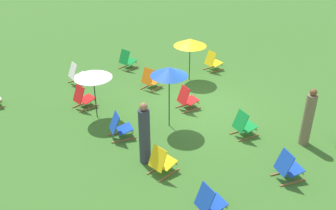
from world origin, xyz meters
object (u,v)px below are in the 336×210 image
(umbrella_2, at_px, (190,42))
(deckchair_5, at_px, (213,62))
(deckchair_7, at_px, (210,202))
(deckchair_0, at_px, (187,99))
(umbrella_1, at_px, (169,72))
(deckchair_11, at_px, (162,162))
(deckchair_6, at_px, (150,79))
(deckchair_10, at_px, (288,167))
(person_1, at_px, (145,135))
(umbrella_0, at_px, (93,74))
(deckchair_9, at_px, (244,125))
(deckchair_4, at_px, (83,98))
(deckchair_3, at_px, (77,74))
(person_0, at_px, (308,118))
(deckchair_12, at_px, (120,127))
(deckchair_2, at_px, (127,60))

(umbrella_2, bearing_deg, deckchair_5, -82.47)
(deckchair_7, bearing_deg, deckchair_0, -26.66)
(deckchair_5, distance_m, umbrella_1, 5.00)
(deckchair_5, distance_m, umbrella_2, 1.81)
(deckchair_0, relative_size, deckchair_11, 1.00)
(deckchair_6, distance_m, deckchair_10, 6.45)
(umbrella_2, relative_size, person_1, 0.92)
(umbrella_0, xyz_separation_m, umbrella_1, (-1.79, -1.66, 0.31))
(deckchair_9, bearing_deg, deckchair_5, -21.65)
(deckchair_4, distance_m, deckchair_5, 5.75)
(deckchair_6, xyz_separation_m, deckchair_11, (-4.44, 2.44, 0.00))
(deckchair_11, height_order, person_1, person_1)
(deckchair_4, distance_m, deckchair_6, 2.69)
(deckchair_7, distance_m, deckchair_9, 3.56)
(deckchair_7, xyz_separation_m, umbrella_2, (6.11, -4.08, 1.18))
(deckchair_11, bearing_deg, deckchair_7, 171.31)
(deckchair_10, bearing_deg, deckchair_9, 1.61)
(deckchair_3, relative_size, deckchair_5, 1.00)
(person_0, bearing_deg, deckchair_12, -33.64)
(deckchair_2, xyz_separation_m, umbrella_1, (-4.78, 1.14, 1.50))
(deckchair_4, bearing_deg, deckchair_10, -165.18)
(deckchair_2, xyz_separation_m, deckchair_11, (-6.62, 2.65, 0.00))
(umbrella_0, bearing_deg, deckchair_6, -72.83)
(deckchair_2, bearing_deg, deckchair_12, 133.93)
(deckchair_5, distance_m, deckchair_7, 8.32)
(deckchair_0, xyz_separation_m, deckchair_12, (-0.29, 2.73, 0.00))
(deckchair_12, bearing_deg, deckchair_5, -54.72)
(deckchair_3, xyz_separation_m, umbrella_2, (-2.20, -3.80, 1.18))
(deckchair_5, relative_size, deckchair_10, 0.97)
(deckchair_7, distance_m, umbrella_0, 5.62)
(deckchair_6, bearing_deg, deckchair_11, 134.85)
(deckchair_5, bearing_deg, deckchair_9, 150.72)
(deckchair_4, height_order, person_0, person_0)
(deckchair_5, bearing_deg, deckchair_4, 89.72)
(deckchair_5, height_order, person_0, person_0)
(deckchair_0, relative_size, deckchair_3, 1.00)
(deckchair_11, bearing_deg, deckchair_6, -39.45)
(umbrella_0, bearing_deg, deckchair_12, -177.96)
(deckchair_11, bearing_deg, person_0, -116.74)
(umbrella_0, bearing_deg, deckchair_3, -9.98)
(deckchair_2, relative_size, umbrella_1, 0.42)
(deckchair_3, distance_m, person_1, 5.81)
(deckchair_10, bearing_deg, umbrella_0, 40.63)
(deckchair_6, bearing_deg, person_1, 129.67)
(deckchair_2, xyz_separation_m, person_1, (-5.93, 2.74, 0.50))
(deckchair_3, xyz_separation_m, deckchair_10, (-8.46, -2.19, 0.00))
(deckchair_10, relative_size, deckchair_12, 1.01)
(deckchair_4, bearing_deg, deckchair_7, 174.49)
(deckchair_11, relative_size, umbrella_1, 0.41)
(deckchair_7, relative_size, deckchair_9, 1.00)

